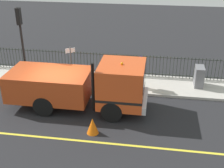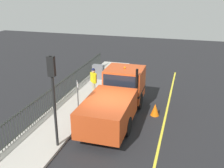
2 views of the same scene
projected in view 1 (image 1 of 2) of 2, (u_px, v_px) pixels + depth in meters
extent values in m
plane|color=#232326|center=(60.00, 106.00, 14.66)|extent=(51.73, 51.73, 0.00)
cube|color=#B7B2A8|center=(75.00, 80.00, 17.22)|extent=(2.45, 23.52, 0.14)
cube|color=yellow|center=(41.00, 137.00, 12.37)|extent=(0.12, 21.16, 0.01)
cube|color=#D84C1E|center=(122.00, 84.00, 13.68)|extent=(2.23, 2.06, 1.88)
cube|color=black|center=(122.00, 75.00, 13.50)|extent=(2.05, 2.10, 0.83)
cube|color=#B8411A|center=(50.00, 84.00, 14.30)|extent=(2.23, 3.86, 1.28)
cube|color=silver|center=(145.00, 100.00, 13.87)|extent=(2.11, 0.21, 0.36)
cube|color=black|center=(121.00, 92.00, 13.87)|extent=(2.25, 2.08, 0.12)
cylinder|color=black|center=(118.00, 91.00, 15.02)|extent=(0.30, 0.96, 0.96)
cylinder|color=black|center=(112.00, 112.00, 13.26)|extent=(0.30, 0.96, 0.96)
cylinder|color=black|center=(57.00, 87.00, 15.46)|extent=(0.30, 0.96, 0.96)
cylinder|color=black|center=(44.00, 106.00, 13.70)|extent=(0.30, 0.96, 0.96)
sphere|color=orange|center=(122.00, 64.00, 13.25)|extent=(0.12, 0.12, 0.12)
cylinder|color=black|center=(93.00, 87.00, 12.91)|extent=(0.14, 0.14, 2.25)
cube|color=yellow|center=(141.00, 67.00, 15.64)|extent=(0.53, 0.53, 0.64)
sphere|color=tan|center=(141.00, 60.00, 15.45)|extent=(0.24, 0.24, 0.24)
sphere|color=#14193F|center=(141.00, 58.00, 15.41)|extent=(0.23, 0.23, 0.23)
cylinder|color=tan|center=(141.00, 80.00, 16.02)|extent=(0.13, 0.13, 0.86)
cylinder|color=tan|center=(139.00, 81.00, 15.92)|extent=(0.13, 0.13, 0.86)
cylinder|color=yellow|center=(145.00, 67.00, 15.81)|extent=(0.09, 0.09, 0.61)
cylinder|color=yellow|center=(136.00, 69.00, 15.50)|extent=(0.09, 0.09, 0.61)
cylinder|color=#2D332D|center=(223.00, 70.00, 16.70)|extent=(0.04, 0.04, 1.30)
cylinder|color=#2D332D|center=(219.00, 70.00, 16.73)|extent=(0.04, 0.04, 1.30)
cylinder|color=#2D332D|center=(215.00, 69.00, 16.75)|extent=(0.04, 0.04, 1.30)
cylinder|color=#2D332D|center=(212.00, 69.00, 16.78)|extent=(0.04, 0.04, 1.30)
cylinder|color=#2D332D|center=(208.00, 69.00, 16.81)|extent=(0.04, 0.04, 1.30)
cylinder|color=#2D332D|center=(205.00, 69.00, 16.83)|extent=(0.04, 0.04, 1.30)
cylinder|color=#2D332D|center=(201.00, 69.00, 16.86)|extent=(0.04, 0.04, 1.30)
cylinder|color=#2D332D|center=(198.00, 68.00, 16.89)|extent=(0.04, 0.04, 1.30)
cylinder|color=#2D332D|center=(194.00, 68.00, 16.91)|extent=(0.04, 0.04, 1.30)
cylinder|color=#2D332D|center=(191.00, 68.00, 16.94)|extent=(0.04, 0.04, 1.30)
cylinder|color=#2D332D|center=(187.00, 68.00, 16.97)|extent=(0.04, 0.04, 1.30)
cylinder|color=#2D332D|center=(184.00, 68.00, 17.00)|extent=(0.04, 0.04, 1.30)
cylinder|color=#2D332D|center=(180.00, 67.00, 17.02)|extent=(0.04, 0.04, 1.30)
cylinder|color=#2D332D|center=(177.00, 67.00, 17.05)|extent=(0.04, 0.04, 1.30)
cylinder|color=#2D332D|center=(173.00, 67.00, 17.08)|extent=(0.04, 0.04, 1.30)
cylinder|color=#2D332D|center=(170.00, 67.00, 17.10)|extent=(0.04, 0.04, 1.30)
cylinder|color=#2D332D|center=(166.00, 67.00, 17.13)|extent=(0.04, 0.04, 1.30)
cylinder|color=#2D332D|center=(163.00, 66.00, 17.16)|extent=(0.04, 0.04, 1.30)
cylinder|color=#2D332D|center=(160.00, 66.00, 17.18)|extent=(0.04, 0.04, 1.30)
cylinder|color=#2D332D|center=(156.00, 66.00, 17.21)|extent=(0.04, 0.04, 1.30)
cylinder|color=#2D332D|center=(153.00, 66.00, 17.24)|extent=(0.04, 0.04, 1.30)
cylinder|color=#2D332D|center=(149.00, 66.00, 17.26)|extent=(0.04, 0.04, 1.30)
cylinder|color=#2D332D|center=(146.00, 65.00, 17.29)|extent=(0.04, 0.04, 1.30)
cylinder|color=#2D332D|center=(143.00, 65.00, 17.32)|extent=(0.04, 0.04, 1.30)
cylinder|color=#2D332D|center=(139.00, 65.00, 17.34)|extent=(0.04, 0.04, 1.30)
cylinder|color=#2D332D|center=(136.00, 65.00, 17.37)|extent=(0.04, 0.04, 1.30)
cylinder|color=#2D332D|center=(133.00, 65.00, 17.40)|extent=(0.04, 0.04, 1.30)
cylinder|color=#2D332D|center=(129.00, 64.00, 17.42)|extent=(0.04, 0.04, 1.30)
cylinder|color=#2D332D|center=(126.00, 64.00, 17.45)|extent=(0.04, 0.04, 1.30)
cylinder|color=#2D332D|center=(123.00, 64.00, 17.48)|extent=(0.04, 0.04, 1.30)
cylinder|color=#2D332D|center=(120.00, 64.00, 17.50)|extent=(0.04, 0.04, 1.30)
cylinder|color=#2D332D|center=(116.00, 64.00, 17.53)|extent=(0.04, 0.04, 1.30)
cylinder|color=#2D332D|center=(113.00, 64.00, 17.56)|extent=(0.04, 0.04, 1.30)
cylinder|color=#2D332D|center=(110.00, 63.00, 17.58)|extent=(0.04, 0.04, 1.30)
cylinder|color=#2D332D|center=(107.00, 63.00, 17.61)|extent=(0.04, 0.04, 1.30)
cylinder|color=#2D332D|center=(103.00, 63.00, 17.64)|extent=(0.04, 0.04, 1.30)
cylinder|color=#2D332D|center=(100.00, 63.00, 17.66)|extent=(0.04, 0.04, 1.30)
cylinder|color=#2D332D|center=(97.00, 63.00, 17.69)|extent=(0.04, 0.04, 1.30)
cylinder|color=#2D332D|center=(94.00, 62.00, 17.72)|extent=(0.04, 0.04, 1.30)
cylinder|color=#2D332D|center=(90.00, 62.00, 17.74)|extent=(0.04, 0.04, 1.30)
cylinder|color=#2D332D|center=(87.00, 62.00, 17.77)|extent=(0.04, 0.04, 1.30)
cylinder|color=#2D332D|center=(84.00, 62.00, 17.80)|extent=(0.04, 0.04, 1.30)
cylinder|color=#2D332D|center=(81.00, 62.00, 17.82)|extent=(0.04, 0.04, 1.30)
cylinder|color=#2D332D|center=(78.00, 61.00, 17.85)|extent=(0.04, 0.04, 1.30)
cylinder|color=#2D332D|center=(75.00, 61.00, 17.88)|extent=(0.04, 0.04, 1.30)
cylinder|color=#2D332D|center=(71.00, 61.00, 17.90)|extent=(0.04, 0.04, 1.30)
cylinder|color=#2D332D|center=(68.00, 61.00, 17.93)|extent=(0.04, 0.04, 1.30)
cylinder|color=#2D332D|center=(65.00, 61.00, 17.96)|extent=(0.04, 0.04, 1.30)
cylinder|color=#2D332D|center=(62.00, 61.00, 17.98)|extent=(0.04, 0.04, 1.30)
cylinder|color=#2D332D|center=(59.00, 60.00, 18.01)|extent=(0.04, 0.04, 1.30)
cylinder|color=#2D332D|center=(56.00, 60.00, 18.04)|extent=(0.04, 0.04, 1.30)
cylinder|color=#2D332D|center=(53.00, 60.00, 18.06)|extent=(0.04, 0.04, 1.30)
cylinder|color=#2D332D|center=(50.00, 60.00, 18.09)|extent=(0.04, 0.04, 1.30)
cylinder|color=#2D332D|center=(47.00, 60.00, 18.12)|extent=(0.04, 0.04, 1.30)
cylinder|color=#2D332D|center=(44.00, 59.00, 18.14)|extent=(0.04, 0.04, 1.30)
cylinder|color=#2D332D|center=(41.00, 59.00, 18.17)|extent=(0.04, 0.04, 1.30)
cylinder|color=#2D332D|center=(38.00, 59.00, 18.20)|extent=(0.04, 0.04, 1.30)
cylinder|color=#2D332D|center=(35.00, 59.00, 18.22)|extent=(0.04, 0.04, 1.30)
cylinder|color=#2D332D|center=(32.00, 59.00, 18.25)|extent=(0.04, 0.04, 1.30)
cylinder|color=#2D332D|center=(29.00, 59.00, 18.28)|extent=(0.04, 0.04, 1.30)
cylinder|color=#2D332D|center=(26.00, 58.00, 18.30)|extent=(0.04, 0.04, 1.30)
cylinder|color=#2D332D|center=(23.00, 58.00, 18.33)|extent=(0.04, 0.04, 1.30)
cylinder|color=#2D332D|center=(20.00, 58.00, 18.36)|extent=(0.04, 0.04, 1.30)
cylinder|color=#2D332D|center=(17.00, 58.00, 18.38)|extent=(0.04, 0.04, 1.30)
cylinder|color=#2D332D|center=(14.00, 58.00, 18.41)|extent=(0.04, 0.04, 1.30)
cylinder|color=#2D332D|center=(11.00, 58.00, 18.44)|extent=(0.04, 0.04, 1.30)
cylinder|color=#2D332D|center=(8.00, 57.00, 18.46)|extent=(0.04, 0.04, 1.30)
cylinder|color=#2D332D|center=(5.00, 57.00, 18.49)|extent=(0.04, 0.04, 1.30)
cylinder|color=#2D332D|center=(2.00, 57.00, 18.52)|extent=(0.04, 0.04, 1.30)
cube|color=#2D332D|center=(79.00, 53.00, 17.60)|extent=(0.04, 19.99, 0.04)
cube|color=#2D332D|center=(80.00, 69.00, 18.05)|extent=(0.04, 19.99, 0.04)
cylinder|color=black|center=(23.00, 48.00, 15.68)|extent=(0.12, 0.12, 4.18)
cube|color=black|center=(19.00, 16.00, 14.95)|extent=(0.32, 0.24, 0.85)
sphere|color=red|center=(18.00, 11.00, 14.84)|extent=(0.16, 0.16, 0.16)
sphere|color=yellow|center=(19.00, 16.00, 14.95)|extent=(0.16, 0.16, 0.16)
sphere|color=green|center=(19.00, 21.00, 15.07)|extent=(0.16, 0.16, 0.16)
cube|color=slate|center=(199.00, 76.00, 16.15)|extent=(0.86, 0.46, 1.10)
cone|color=orange|center=(93.00, 126.00, 12.47)|extent=(0.50, 0.50, 0.71)
cylinder|color=#4C4C4C|center=(71.00, 67.00, 15.77)|extent=(0.06, 0.06, 2.28)
cube|color=white|center=(70.00, 50.00, 15.36)|extent=(0.27, 0.45, 0.24)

